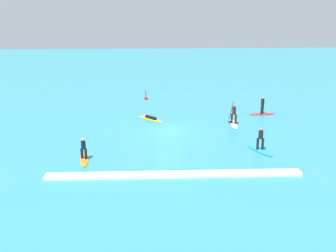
# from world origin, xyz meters

# --- Properties ---
(ground_plane) EXTENTS (120.00, 120.00, 0.00)m
(ground_plane) POSITION_xyz_m (0.00, 0.00, 0.00)
(ground_plane) COLOR teal
(ground_plane) RESTS_ON ground
(surfer_on_white_board) EXTENTS (0.83, 3.11, 2.14)m
(surfer_on_white_board) POSITION_xyz_m (6.05, 1.88, 0.51)
(surfer_on_white_board) COLOR white
(surfer_on_white_board) RESTS_ON ground_plane
(surfer_on_orange_board) EXTENTS (0.98, 3.20, 1.65)m
(surfer_on_orange_board) POSITION_xyz_m (-6.27, -6.19, 0.44)
(surfer_on_orange_board) COLOR orange
(surfer_on_orange_board) RESTS_ON ground_plane
(surfer_on_red_board) EXTENTS (2.48, 0.83, 1.78)m
(surfer_on_red_board) POSITION_xyz_m (9.51, 5.13, 0.49)
(surfer_on_red_board) COLOR red
(surfer_on_red_board) RESTS_ON ground_plane
(surfer_on_blue_board) EXTENTS (1.82, 2.94, 1.81)m
(surfer_on_blue_board) POSITION_xyz_m (6.75, -4.94, 0.43)
(surfer_on_blue_board) COLOR #1E8CD1
(surfer_on_blue_board) RESTS_ON ground_plane
(surfer_on_yellow_board) EXTENTS (2.54, 2.62, 0.37)m
(surfer_on_yellow_board) POSITION_xyz_m (-1.51, 3.73, 0.13)
(surfer_on_yellow_board) COLOR yellow
(surfer_on_yellow_board) RESTS_ON ground_plane
(marker_buoy) EXTENTS (0.42, 0.42, 1.09)m
(marker_buoy) POSITION_xyz_m (-2.02, 11.95, 0.15)
(marker_buoy) COLOR red
(marker_buoy) RESTS_ON ground_plane
(wave_crest) EXTENTS (16.67, 0.90, 0.18)m
(wave_crest) POSITION_xyz_m (0.00, -9.32, 0.09)
(wave_crest) COLOR white
(wave_crest) RESTS_ON ground_plane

